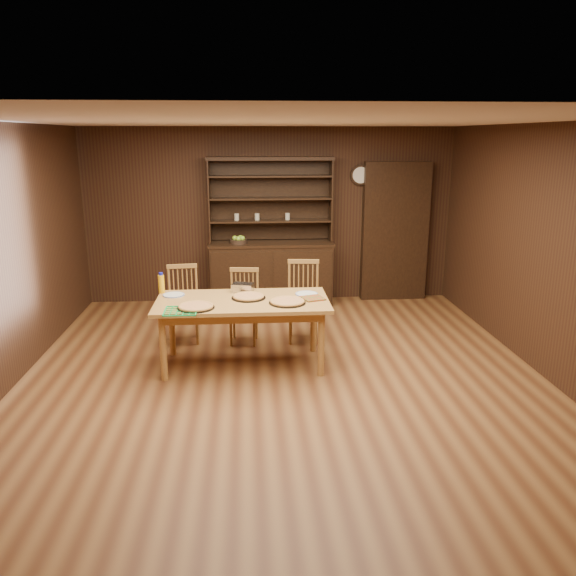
{
  "coord_description": "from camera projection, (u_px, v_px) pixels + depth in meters",
  "views": [
    {
      "loc": [
        -0.35,
        -5.44,
        2.46
      ],
      "look_at": [
        0.08,
        0.4,
        0.87
      ],
      "focal_mm": 35.0,
      "sensor_mm": 36.0,
      "label": 1
    }
  ],
  "objects": [
    {
      "name": "plate_left",
      "position": [
        174.0,
        295.0,
        6.22
      ],
      "size": [
        0.24,
        0.24,
        0.02
      ],
      "color": "silver",
      "rests_on": "dining_table"
    },
    {
      "name": "pot_holder_a",
      "position": [
        313.0,
        298.0,
        6.09
      ],
      "size": [
        0.28,
        0.28,
        0.02
      ],
      "primitive_type": "cube",
      "rotation": [
        0.0,
        0.0,
        0.31
      ],
      "color": "red",
      "rests_on": "dining_table"
    },
    {
      "name": "pot_holder_b",
      "position": [
        308.0,
        296.0,
        6.17
      ],
      "size": [
        0.23,
        0.23,
        0.01
      ],
      "primitive_type": "cube",
      "rotation": [
        0.0,
        0.0,
        -0.33
      ],
      "color": "red",
      "rests_on": "dining_table"
    },
    {
      "name": "pizza_center",
      "position": [
        249.0,
        297.0,
        6.12
      ],
      "size": [
        0.37,
        0.37,
        0.04
      ],
      "color": "black",
      "rests_on": "dining_table"
    },
    {
      "name": "doorway",
      "position": [
        395.0,
        232.0,
        8.56
      ],
      "size": [
        1.0,
        0.18,
        2.1
      ],
      "primitive_type": "cube",
      "color": "black",
      "rests_on": "floor"
    },
    {
      "name": "wall_clock",
      "position": [
        360.0,
        175.0,
        8.35
      ],
      "size": [
        0.3,
        0.05,
        0.3
      ],
      "color": "black",
      "rests_on": "room_shell"
    },
    {
      "name": "pizza_left",
      "position": [
        196.0,
        307.0,
        5.76
      ],
      "size": [
        0.38,
        0.38,
        0.04
      ],
      "color": "black",
      "rests_on": "dining_table"
    },
    {
      "name": "juice_bottle",
      "position": [
        161.0,
        283.0,
        6.3
      ],
      "size": [
        0.07,
        0.07,
        0.23
      ],
      "color": "#F7B20D",
      "rests_on": "dining_table"
    },
    {
      "name": "chair_center",
      "position": [
        244.0,
        304.0,
        6.86
      ],
      "size": [
        0.41,
        0.4,
        0.91
      ],
      "rotation": [
        0.0,
        0.0,
        -0.12
      ],
      "color": "#9F7036",
      "rests_on": "floor"
    },
    {
      "name": "plate_right",
      "position": [
        307.0,
        294.0,
        6.25
      ],
      "size": [
        0.25,
        0.25,
        0.02
      ],
      "color": "silver",
      "rests_on": "dining_table"
    },
    {
      "name": "cooling_rack",
      "position": [
        181.0,
        311.0,
        5.66
      ],
      "size": [
        0.37,
        0.37,
        0.01
      ],
      "primitive_type": null,
      "rotation": [
        0.0,
        0.0,
        -0.16
      ],
      "color": "#0DB04C",
      "rests_on": "dining_table"
    },
    {
      "name": "foil_dish",
      "position": [
        243.0,
        287.0,
        6.38
      ],
      "size": [
        0.27,
        0.22,
        0.09
      ],
      "primitive_type": "cube",
      "rotation": [
        0.0,
        0.0,
        -0.26
      ],
      "color": "silver",
      "rests_on": "dining_table"
    },
    {
      "name": "room_shell",
      "position": [
        283.0,
        229.0,
        5.49
      ],
      "size": [
        6.0,
        6.0,
        6.0
      ],
      "color": "white",
      "rests_on": "floor"
    },
    {
      "name": "china_hutch",
      "position": [
        271.0,
        265.0,
        8.4
      ],
      "size": [
        1.84,
        0.52,
        2.17
      ],
      "color": "black",
      "rests_on": "floor"
    },
    {
      "name": "dining_table",
      "position": [
        242.0,
        307.0,
        6.08
      ],
      "size": [
        1.86,
        0.93,
        0.75
      ],
      "color": "#AD7B3C",
      "rests_on": "floor"
    },
    {
      "name": "chair_right",
      "position": [
        303.0,
        298.0,
        6.93
      ],
      "size": [
        0.44,
        0.43,
        0.99
      ],
      "rotation": [
        0.0,
        0.0,
        -0.1
      ],
      "color": "#9F7036",
      "rests_on": "floor"
    },
    {
      "name": "fruit_bowl",
      "position": [
        239.0,
        240.0,
        8.2
      ],
      "size": [
        0.25,
        0.25,
        0.12
      ],
      "color": "black",
      "rests_on": "china_hutch"
    },
    {
      "name": "chair_left",
      "position": [
        184.0,
        301.0,
        6.89
      ],
      "size": [
        0.42,
        0.41,
        0.95
      ],
      "rotation": [
        0.0,
        0.0,
        0.11
      ],
      "color": "#9F7036",
      "rests_on": "floor"
    },
    {
      "name": "pizza_right",
      "position": [
        287.0,
        302.0,
        5.93
      ],
      "size": [
        0.39,
        0.39,
        0.04
      ],
      "color": "black",
      "rests_on": "dining_table"
    },
    {
      "name": "floor",
      "position": [
        283.0,
        378.0,
        5.9
      ],
      "size": [
        6.0,
        6.0,
        0.0
      ],
      "primitive_type": "plane",
      "color": "brown",
      "rests_on": "ground"
    }
  ]
}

